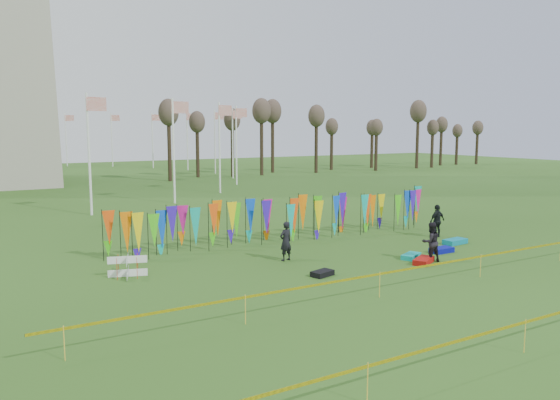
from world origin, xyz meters
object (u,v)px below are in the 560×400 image
kite_bag_red (424,261)px  kite_bag_teal (455,241)px  kite_bag_turquoise (411,256)px  kite_bag_blue (442,250)px  person_right (437,221)px  person_left (286,241)px  person_mid (431,242)px  kite_bag_black (322,273)px  box_kite (128,266)px

kite_bag_red → kite_bag_teal: bearing=26.3°
kite_bag_turquoise → kite_bag_blue: (2.08, 0.18, 0.01)m
person_right → kite_bag_red: person_right is taller
person_left → kite_bag_teal: bearing=160.2°
person_mid → person_right: person_right is taller
person_left → person_mid: (5.31, -3.30, 0.00)m
kite_bag_turquoise → kite_bag_black: (-5.03, -0.38, -0.00)m
kite_bag_red → kite_bag_black: (-4.88, 0.53, -0.01)m
kite_bag_turquoise → kite_bag_blue: 2.08m
kite_bag_black → person_left: bearing=89.0°
person_right → kite_bag_turquoise: bearing=30.1°
person_right → kite_bag_teal: person_right is taller
box_kite → kite_bag_black: box_kite is taller
person_mid → kite_bag_teal: size_ratio=1.34×
kite_bag_black → person_right: bearing=18.7°
kite_bag_turquoise → kite_bag_blue: size_ratio=0.97×
person_left → kite_bag_teal: person_left is taller
person_left → person_right: (9.57, 0.40, 0.01)m
kite_bag_black → kite_bag_teal: kite_bag_teal is taller
kite_bag_blue → kite_bag_teal: bearing=26.6°
person_mid → kite_bag_turquoise: (-0.33, 0.82, -0.75)m
box_kite → person_left: 6.71m
person_left → kite_bag_teal: 9.19m
person_mid → kite_bag_black: bearing=7.3°
kite_bag_black → kite_bag_teal: size_ratio=0.70×
person_mid → person_right: (4.26, 3.70, 0.01)m
kite_bag_black → kite_bag_red: bearing=-6.3°
kite_bag_turquoise → kite_bag_red: size_ratio=0.85×
person_right → kite_bag_teal: size_ratio=1.35×
box_kite → kite_bag_black: 7.56m
box_kite → kite_bag_turquoise: size_ratio=0.78×
kite_bag_blue → kite_bag_red: size_ratio=0.87×
kite_bag_black → kite_bag_teal: 9.25m
kite_bag_blue → person_right: bearing=47.1°
kite_bag_red → kite_bag_teal: 4.73m
person_left → person_right: 9.58m
person_left → person_mid: bearing=136.4°
box_kite → person_mid: size_ratio=0.49×
kite_bag_turquoise → kite_bag_red: 0.92m
person_left → person_mid: same height
person_left → kite_bag_turquoise: person_left is taller
person_right → kite_bag_turquoise: person_right is taller
box_kite → kite_bag_teal: size_ratio=0.66×
kite_bag_black → kite_bag_turquoise: bearing=4.3°
kite_bag_red → person_left: bearing=144.9°
box_kite → person_right: size_ratio=0.48×
box_kite → kite_bag_turquoise: bearing=-15.9°
person_left → kite_bag_red: bearing=133.2°
person_right → kite_bag_teal: (-0.50, -1.70, -0.75)m
box_kite → kite_bag_turquoise: box_kite is taller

